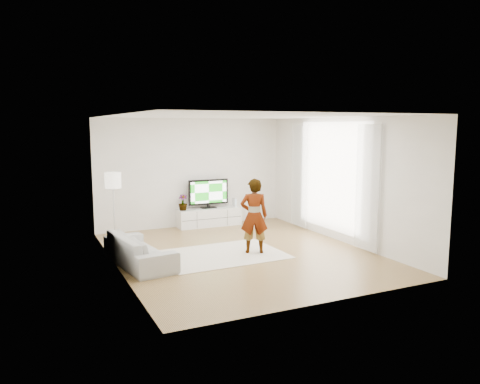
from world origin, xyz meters
name	(u,v)px	position (x,y,z in m)	size (l,w,h in m)	color
floor	(241,253)	(0.00, 0.00, 0.00)	(6.00, 6.00, 0.00)	tan
ceiling	(241,116)	(0.00, 0.00, 2.80)	(6.00, 6.00, 0.00)	white
wall_left	(115,194)	(-2.50, 0.00, 1.40)	(0.02, 6.00, 2.80)	white
wall_right	(341,180)	(2.50, 0.00, 1.40)	(0.02, 6.00, 2.80)	white
wall_back	(192,173)	(0.00, 3.00, 1.40)	(5.00, 0.02, 2.80)	white
wall_front	(329,210)	(0.00, -3.00, 1.40)	(5.00, 0.02, 2.80)	white
window	(333,177)	(2.48, 0.30, 1.45)	(0.01, 2.60, 2.50)	white
curtain_near	(368,188)	(2.40, -1.00, 1.35)	(0.04, 0.70, 2.60)	white
curtain_far	(299,176)	(2.40, 1.60, 1.35)	(0.04, 0.70, 2.60)	white
media_console	(209,217)	(0.37, 2.76, 0.24)	(1.68, 0.48, 0.47)	white
television	(208,193)	(0.37, 2.79, 0.88)	(1.08, 0.21, 0.76)	black
game_console	(234,202)	(1.11, 2.76, 0.58)	(0.07, 0.16, 0.22)	white
potted_plant	(183,202)	(-0.34, 2.77, 0.67)	(0.23, 0.23, 0.40)	#3F7238
rug	(222,255)	(-0.41, 0.05, 0.01)	(2.45, 1.76, 0.01)	beige
player	(254,216)	(0.25, -0.10, 0.78)	(0.56, 0.37, 1.54)	#334772
sofa	(139,250)	(-2.07, 0.11, 0.29)	(1.97, 0.77, 0.58)	#AAAAA5
floor_lamp	(113,183)	(-2.20, 1.95, 1.35)	(0.35, 0.35, 1.59)	silver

